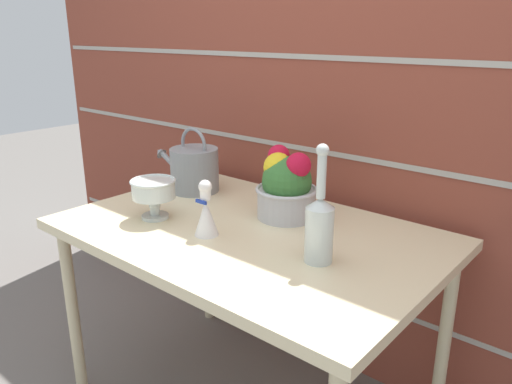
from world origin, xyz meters
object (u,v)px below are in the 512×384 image
(watering_can, at_px, (194,169))
(glass_decanter, at_px, (319,224))
(figurine_vase, at_px, (206,213))
(crystal_pedestal_bowl, at_px, (154,191))
(flower_planter, at_px, (286,186))

(watering_can, height_order, glass_decanter, glass_decanter)
(glass_decanter, relative_size, figurine_vase, 1.86)
(crystal_pedestal_bowl, relative_size, figurine_vase, 0.86)
(watering_can, xyz_separation_m, crystal_pedestal_bowl, (0.13, -0.31, 0.01))
(figurine_vase, bearing_deg, crystal_pedestal_bowl, -177.45)
(watering_can, relative_size, crystal_pedestal_bowl, 2.13)
(watering_can, bearing_deg, flower_planter, -0.26)
(flower_planter, bearing_deg, glass_decanter, -38.05)
(flower_planter, relative_size, glass_decanter, 0.72)
(glass_decanter, bearing_deg, watering_can, 163.39)
(crystal_pedestal_bowl, bearing_deg, figurine_vase, 2.55)
(watering_can, height_order, figurine_vase, watering_can)
(watering_can, relative_size, flower_planter, 1.36)
(flower_planter, xyz_separation_m, figurine_vase, (-0.10, -0.30, -0.04))
(watering_can, height_order, flower_planter, watering_can)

